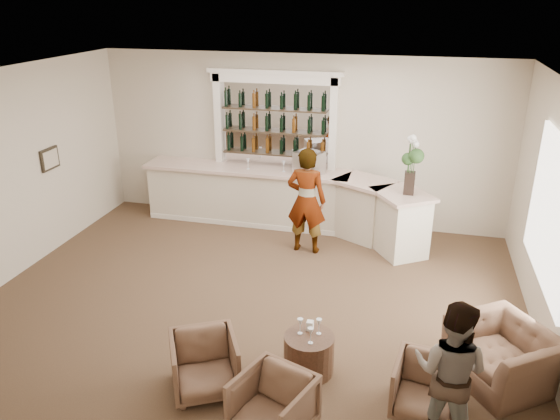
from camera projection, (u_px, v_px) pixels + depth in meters
The scene contains 19 objects.
ground at pixel (249, 306), 8.11m from camera, with size 8.00×8.00×0.00m, color brown.
room_shell at pixel (271, 142), 7.85m from camera, with size 8.04×7.02×3.32m.
bar_counter at pixel (286, 200), 10.63m from camera, with size 5.72×1.80×1.14m.
back_bar_alcove at pixel (274, 121), 10.54m from camera, with size 2.64×0.25×3.00m.
cocktail_table at pixel (309, 354), 6.64m from camera, with size 0.61×0.61×0.50m, color #502F22.
sommelier at pixel (306, 201), 9.54m from camera, with size 0.70×0.46×1.91m, color gray.
guest at pixel (450, 372), 5.48m from camera, with size 0.78×0.61×1.60m, color gray.
armchair_left at pixel (204, 364), 6.30m from camera, with size 0.74×0.76×0.70m, color brown.
armchair_center at pixel (273, 406), 5.66m from camera, with size 0.73×0.76×0.69m, color brown.
armchair_right at pixel (426, 388), 5.95m from camera, with size 0.69×0.71×0.65m, color brown.
armchair_far at pixel (503, 356), 6.43m from camera, with size 1.11×0.97×0.72m, color brown.
espresso_machine at pixel (309, 163), 10.27m from camera, with size 0.49×0.41×0.43m, color silver.
flower_vase at pixel (411, 161), 9.11m from camera, with size 0.27×0.27×1.03m.
wine_glass_bar_left at pixel (284, 166), 10.44m from camera, with size 0.07×0.07×0.21m, color white, non-canonical shape.
wine_glass_bar_right at pixel (248, 164), 10.60m from camera, with size 0.07×0.07×0.21m, color white, non-canonical shape.
wine_glass_tbl_a at pixel (300, 326), 6.56m from camera, with size 0.07×0.07×0.21m, color white, non-canonical shape.
wine_glass_tbl_b at pixel (319, 327), 6.56m from camera, with size 0.07×0.07×0.21m, color white, non-canonical shape.
wine_glass_tbl_c at pixel (311, 336), 6.38m from camera, with size 0.07×0.07×0.21m, color white, non-canonical shape.
napkin_holder at pixel (310, 326), 6.65m from camera, with size 0.08×0.08×0.12m, color white.
Camera 1 is at (2.16, -6.68, 4.34)m, focal length 35.00 mm.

